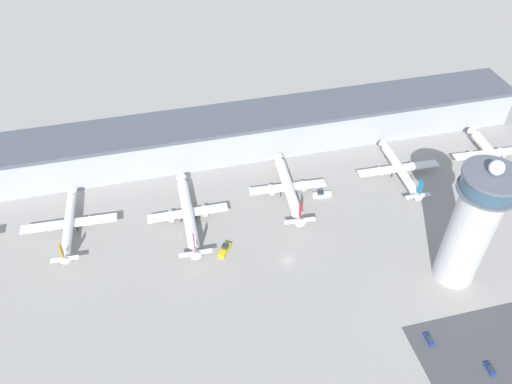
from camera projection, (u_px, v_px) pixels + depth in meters
ground_plane at (287, 261)px, 184.64m from camera, size 1000.00×1000.00×0.00m
terminal_building at (245, 132)px, 228.40m from camera, size 261.61×25.00×18.71m
control_tower at (473, 225)px, 163.04m from camera, size 18.59×18.59×52.11m
airplane_gate_bravo at (69, 224)px, 192.58m from camera, size 36.48×38.01×11.80m
airplane_gate_charlie at (188, 214)px, 197.00m from camera, size 32.10×44.73×13.56m
airplane_gate_delta at (288, 187)px, 207.69m from camera, size 32.76×42.13×14.03m
airplane_gate_echo at (399, 169)px, 216.95m from camera, size 37.14×38.29×12.78m
airplane_gate_foxtrot at (491, 153)px, 225.21m from camera, size 34.54×36.85×13.55m
service_truck_catering at (322, 194)px, 209.98m from camera, size 7.94×3.04×2.82m
service_truck_fuel at (225, 250)px, 187.29m from camera, size 6.09×7.19×2.98m
car_navy_sedan at (490, 369)px, 152.47m from camera, size 1.93×4.33×1.39m
car_silver_sedan at (429, 340)px, 159.81m from camera, size 1.79×4.61×1.52m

